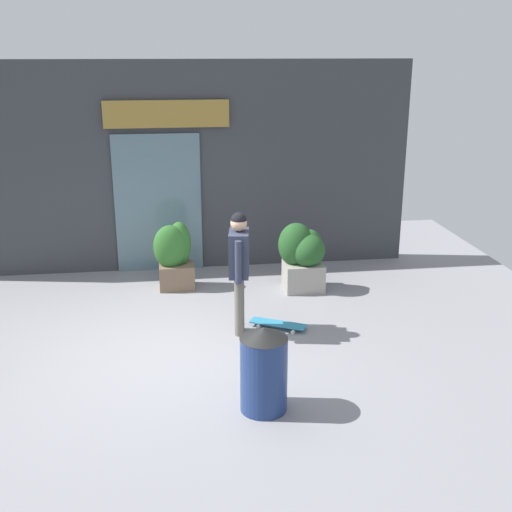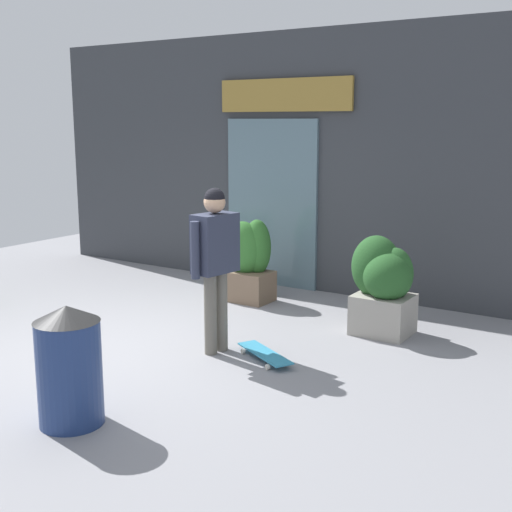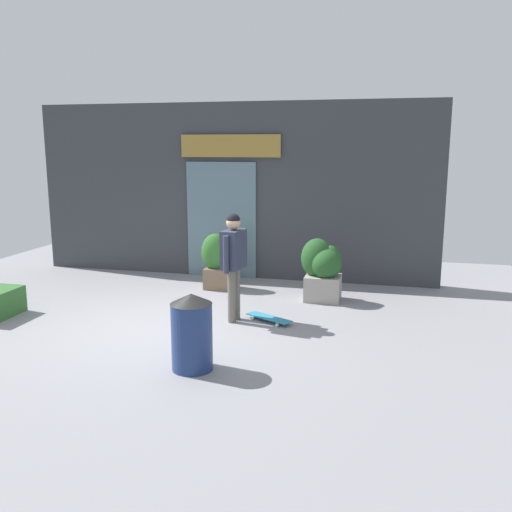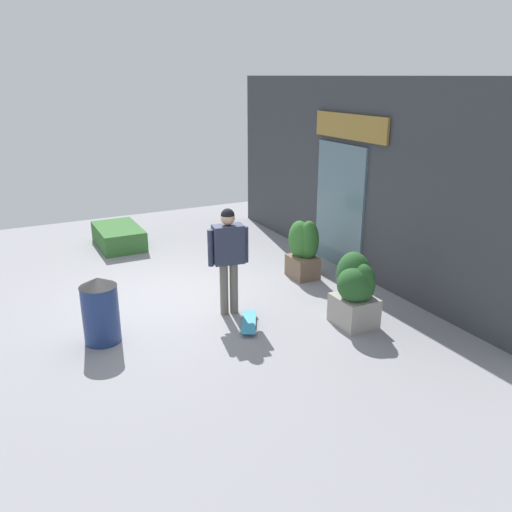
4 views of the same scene
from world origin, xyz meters
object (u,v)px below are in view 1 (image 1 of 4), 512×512
(skateboard, at_px, (278,324))
(planter_box_left, at_px, (174,254))
(planter_box_right, at_px, (303,255))
(trash_bin, at_px, (264,369))
(skateboarder, at_px, (239,260))

(skateboard, distance_m, planter_box_left, 2.37)
(skateboard, height_order, planter_box_left, planter_box_left)
(planter_box_right, xyz_separation_m, trash_bin, (-1.17, -3.53, -0.10))
(skateboarder, relative_size, skateboard, 2.14)
(skateboarder, bearing_deg, planter_box_left, 122.52)
(skateboarder, relative_size, trash_bin, 1.76)
(trash_bin, bearing_deg, skateboarder, 91.05)
(skateboarder, xyz_separation_m, planter_box_left, (-0.86, 1.91, -0.48))
(planter_box_left, height_order, trash_bin, planter_box_left)
(skateboarder, bearing_deg, trash_bin, -80.54)
(skateboard, bearing_deg, planter_box_right, 94.01)
(skateboard, height_order, trash_bin, trash_bin)
(trash_bin, bearing_deg, planter_box_right, 71.63)
(skateboarder, height_order, planter_box_left, skateboarder)
(skateboarder, distance_m, planter_box_right, 2.01)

